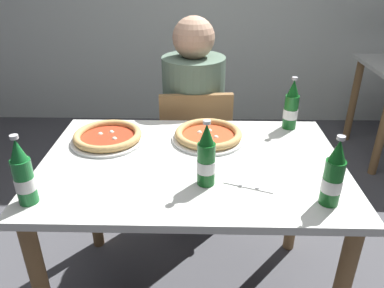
{
  "coord_description": "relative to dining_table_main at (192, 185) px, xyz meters",
  "views": [
    {
      "loc": [
        0.03,
        -1.3,
        1.49
      ],
      "look_at": [
        0.0,
        0.05,
        0.8
      ],
      "focal_mm": 35.04,
      "sensor_mm": 36.0,
      "label": 1
    }
  ],
  "objects": [
    {
      "name": "pizza_marinara_far",
      "position": [
        -0.37,
        0.17,
        0.13
      ],
      "size": [
        0.32,
        0.32,
        0.04
      ],
      "color": "white",
      "rests_on": "dining_table_main"
    },
    {
      "name": "dining_table_main",
      "position": [
        0.0,
        0.0,
        0.0
      ],
      "size": [
        1.2,
        0.8,
        0.75
      ],
      "color": "silver",
      "rests_on": "ground_plane"
    },
    {
      "name": "pizza_margherita_near",
      "position": [
        0.07,
        0.19,
        0.13
      ],
      "size": [
        0.32,
        0.32,
        0.04
      ],
      "color": "white",
      "rests_on": "dining_table_main"
    },
    {
      "name": "beer_bottle_extra",
      "position": [
        -0.54,
        -0.29,
        0.22
      ],
      "size": [
        0.07,
        0.07,
        0.25
      ],
      "color": "#196B2D",
      "rests_on": "dining_table_main"
    },
    {
      "name": "beer_bottle_right",
      "position": [
        0.05,
        -0.16,
        0.22
      ],
      "size": [
        0.07,
        0.07,
        0.25
      ],
      "color": "#14591E",
      "rests_on": "dining_table_main"
    },
    {
      "name": "beer_bottle_left",
      "position": [
        0.46,
        -0.27,
        0.22
      ],
      "size": [
        0.07,
        0.07,
        0.25
      ],
      "color": "#14591E",
      "rests_on": "dining_table_main"
    },
    {
      "name": "beer_bottle_center",
      "position": [
        0.45,
        0.33,
        0.22
      ],
      "size": [
        0.07,
        0.07,
        0.25
      ],
      "color": "#14591E",
      "rests_on": "dining_table_main"
    },
    {
      "name": "napkin_with_cutlery",
      "position": [
        0.23,
        -0.11,
        0.12
      ],
      "size": [
        0.23,
        0.23,
        0.01
      ],
      "color": "white",
      "rests_on": "dining_table_main"
    },
    {
      "name": "chair_behind_table",
      "position": [
        0.0,
        0.61,
        -0.15
      ],
      "size": [
        0.44,
        0.44,
        0.85
      ],
      "rotation": [
        0.0,
        0.0,
        3.23
      ],
      "color": "olive",
      "rests_on": "ground_plane"
    },
    {
      "name": "diner_seated",
      "position": [
        -0.01,
        0.66,
        -0.05
      ],
      "size": [
        0.34,
        0.34,
        1.21
      ],
      "color": "#2D3342",
      "rests_on": "ground_plane"
    }
  ]
}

